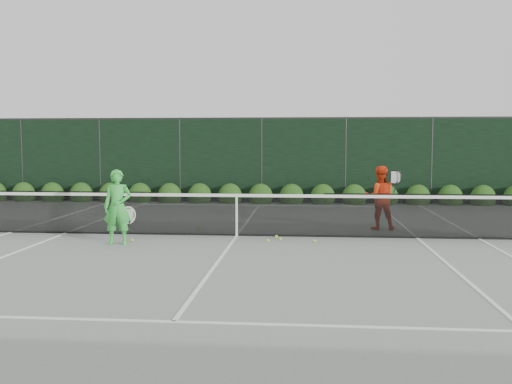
{
  "coord_description": "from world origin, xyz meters",
  "views": [
    {
      "loc": [
        1.57,
        -13.01,
        2.17
      ],
      "look_at": [
        0.42,
        0.3,
        1.0
      ],
      "focal_mm": 40.0,
      "sensor_mm": 36.0,
      "label": 1
    }
  ],
  "objects": [
    {
      "name": "court_lines",
      "position": [
        0.0,
        0.0,
        0.01
      ],
      "size": [
        11.03,
        23.83,
        0.01
      ],
      "color": "white",
      "rests_on": "ground"
    },
    {
      "name": "ground",
      "position": [
        0.0,
        0.0,
        0.0
      ],
      "size": [
        80.0,
        80.0,
        0.0
      ],
      "primitive_type": "plane",
      "color": "gray",
      "rests_on": "ground"
    },
    {
      "name": "tennis_net",
      "position": [
        -0.02,
        0.0,
        0.53
      ],
      "size": [
        12.9,
        0.1,
        1.07
      ],
      "color": "black",
      "rests_on": "ground"
    },
    {
      "name": "player_man",
      "position": [
        3.43,
        1.29,
        0.79
      ],
      "size": [
        0.89,
        0.63,
        1.59
      ],
      "rotation": [
        0.0,
        0.0,
        3.19
      ],
      "color": "red",
      "rests_on": "ground"
    },
    {
      "name": "hedge_row",
      "position": [
        -0.0,
        7.15,
        0.23
      ],
      "size": [
        31.66,
        0.65,
        0.94
      ],
      "color": "#11350E",
      "rests_on": "ground"
    },
    {
      "name": "player_woman",
      "position": [
        -2.39,
        -1.3,
        0.8
      ],
      "size": [
        0.67,
        0.46,
        1.6
      ],
      "rotation": [
        0.0,
        0.0,
        0.14
      ],
      "color": "green",
      "rests_on": "ground"
    },
    {
      "name": "windscreen_fence",
      "position": [
        0.0,
        -2.71,
        1.51
      ],
      "size": [
        32.0,
        21.07,
        3.06
      ],
      "color": "black",
      "rests_on": "ground"
    },
    {
      "name": "tennis_balls",
      "position": [
        0.21,
        -0.39,
        0.03
      ],
      "size": [
        4.05,
        1.98,
        0.07
      ],
      "color": "#BDE232",
      "rests_on": "ground"
    }
  ]
}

